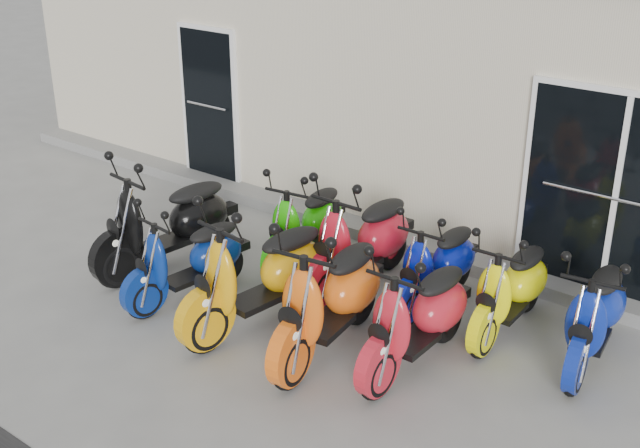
# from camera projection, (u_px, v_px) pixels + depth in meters

# --- Properties ---
(ground) EXTENTS (80.00, 80.00, 0.00)m
(ground) POSITION_uv_depth(u_px,v_px,m) (285.00, 307.00, 8.51)
(ground) COLOR gray
(ground) RESTS_ON ground
(building) EXTENTS (14.00, 6.00, 3.20)m
(building) POSITION_uv_depth(u_px,v_px,m) (514.00, 70.00, 11.63)
(building) COLOR beige
(building) RESTS_ON ground
(front_step) EXTENTS (14.00, 0.40, 0.15)m
(front_step) POSITION_uv_depth(u_px,v_px,m) (390.00, 237.00, 9.94)
(front_step) COLOR gray
(front_step) RESTS_ON ground
(door_left) EXTENTS (1.07, 0.08, 2.22)m
(door_left) POSITION_uv_depth(u_px,v_px,m) (209.00, 101.00, 11.37)
(door_left) COLOR black
(door_left) RESTS_ON front_step
(door_right) EXTENTS (2.02, 0.08, 2.22)m
(door_right) POSITION_uv_depth(u_px,v_px,m) (617.00, 192.00, 8.12)
(door_right) COLOR black
(door_right) RESTS_ON front_step
(scooter_front_black) EXTENTS (0.96, 2.07, 1.48)m
(scooter_front_black) POSITION_uv_depth(u_px,v_px,m) (166.00, 209.00, 9.06)
(scooter_front_black) COLOR black
(scooter_front_black) RESTS_ON ground
(scooter_front_blue) EXTENTS (0.80, 1.71, 1.22)m
(scooter_front_blue) POSITION_uv_depth(u_px,v_px,m) (187.00, 248.00, 8.42)
(scooter_front_blue) COLOR navy
(scooter_front_blue) RESTS_ON ground
(scooter_front_orange_a) EXTENTS (0.98, 2.08, 1.48)m
(scooter_front_orange_a) POSITION_uv_depth(u_px,v_px,m) (259.00, 260.00, 7.86)
(scooter_front_orange_a) COLOR #EAA30D
(scooter_front_orange_a) RESTS_ON ground
(scooter_front_orange_b) EXTENTS (0.96, 2.06, 1.46)m
(scooter_front_orange_b) POSITION_uv_depth(u_px,v_px,m) (330.00, 284.00, 7.42)
(scooter_front_orange_b) COLOR orange
(scooter_front_orange_b) RESTS_ON ground
(scooter_front_red) EXTENTS (0.67, 1.81, 1.33)m
(scooter_front_red) POSITION_uv_depth(u_px,v_px,m) (418.00, 304.00, 7.21)
(scooter_front_red) COLOR red
(scooter_front_red) RESTS_ON ground
(scooter_back_green) EXTENTS (0.84, 1.78, 1.26)m
(scooter_back_green) POSITION_uv_depth(u_px,v_px,m) (305.00, 214.00, 9.21)
(scooter_back_green) COLOR #21AF09
(scooter_back_green) RESTS_ON ground
(scooter_back_red) EXTENTS (0.74, 1.95, 1.43)m
(scooter_back_red) POSITION_uv_depth(u_px,v_px,m) (361.00, 229.00, 8.61)
(scooter_back_red) COLOR red
(scooter_back_red) RESTS_ON ground
(scooter_back_blue) EXTENTS (0.61, 1.65, 1.21)m
(scooter_back_blue) POSITION_uv_depth(u_px,v_px,m) (438.00, 255.00, 8.28)
(scooter_back_blue) COLOR #07159C
(scooter_back_blue) RESTS_ON ground
(scooter_back_yellow) EXTENTS (0.64, 1.67, 1.22)m
(scooter_back_yellow) POSITION_uv_depth(u_px,v_px,m) (512.00, 277.00, 7.80)
(scooter_back_yellow) COLOR #FFF806
(scooter_back_yellow) RESTS_ON ground
(scooter_back_extra) EXTENTS (0.84, 1.78, 1.26)m
(scooter_back_extra) POSITION_uv_depth(u_px,v_px,m) (597.00, 303.00, 7.30)
(scooter_back_extra) COLOR navy
(scooter_back_extra) RESTS_ON ground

